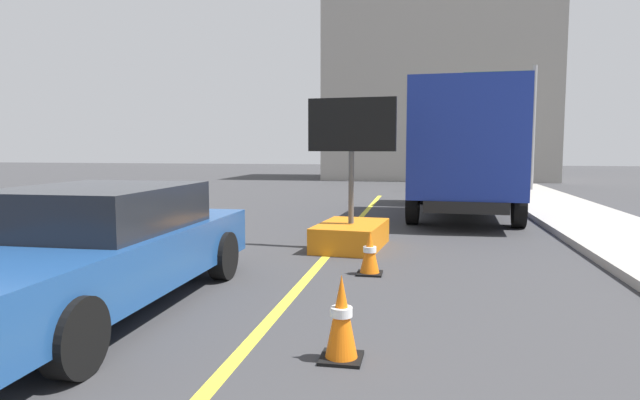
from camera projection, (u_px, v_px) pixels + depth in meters
name	position (u px, v px, depth m)	size (l,w,h in m)	color
arrow_board_trailer	(351.00, 222.00, 9.84)	(1.60, 1.90, 2.70)	orange
box_truck	(465.00, 148.00, 14.37)	(2.99, 7.47, 3.32)	black
pickup_car	(92.00, 248.00, 6.09)	(2.14, 4.98, 1.38)	navy
highway_guide_sign	(513.00, 106.00, 21.43)	(2.79, 0.22, 5.00)	gray
far_building_block	(437.00, 93.00, 31.13)	(12.37, 6.46, 9.87)	gray
traffic_cone_mid_lane	(341.00, 318.00, 4.64)	(0.36, 0.36, 0.75)	black
traffic_cone_far_lane	(370.00, 253.00, 7.79)	(0.36, 0.36, 0.64)	black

